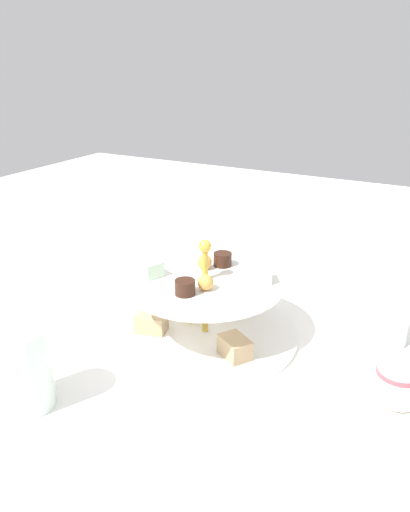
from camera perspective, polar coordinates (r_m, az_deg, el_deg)
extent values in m
plane|color=white|center=(0.84, 0.00, -8.94)|extent=(2.40, 2.40, 0.00)
cylinder|color=white|center=(0.83, 0.00, -8.65)|extent=(0.30, 0.30, 0.01)
cylinder|color=white|center=(0.79, 0.00, -2.91)|extent=(0.24, 0.24, 0.01)
cylinder|color=gold|center=(0.80, 0.00, -4.13)|extent=(0.01, 0.01, 0.16)
sphere|color=gold|center=(0.77, 0.00, 1.11)|extent=(0.02, 0.02, 0.02)
cube|color=tan|center=(0.76, 3.36, -10.17)|extent=(0.06, 0.05, 0.03)
cube|color=tan|center=(0.89, 2.74, -5.08)|extent=(0.03, 0.05, 0.03)
cube|color=tan|center=(0.83, -6.03, -7.44)|extent=(0.05, 0.04, 0.03)
cylinder|color=#E5C660|center=(0.86, -1.34, -6.57)|extent=(0.04, 0.04, 0.01)
cylinder|color=#381E14|center=(0.74, -2.44, -3.48)|extent=(0.03, 0.03, 0.02)
cylinder|color=#381E14|center=(0.83, 2.15, -0.40)|extent=(0.03, 0.03, 0.02)
cube|color=silver|center=(0.80, -6.09, -1.47)|extent=(0.04, 0.04, 0.02)
cube|color=silver|center=(0.78, 6.25, -2.08)|extent=(0.04, 0.04, 0.02)
sphere|color=gold|center=(0.75, 0.06, -2.98)|extent=(0.02, 0.02, 0.02)
sphere|color=gold|center=(0.82, -0.06, -0.69)|extent=(0.02, 0.02, 0.02)
cylinder|color=silver|center=(0.70, -19.58, -11.78)|extent=(0.07, 0.07, 0.11)
cylinder|color=silver|center=(0.86, 19.74, -7.05)|extent=(0.06, 0.06, 0.07)
cylinder|color=white|center=(0.74, 20.52, -14.92)|extent=(0.09, 0.09, 0.01)
cylinder|color=white|center=(0.72, 20.79, -13.28)|extent=(0.06, 0.06, 0.04)
cylinder|color=#D14C56|center=(0.71, 20.99, -12.06)|extent=(0.06, 0.06, 0.01)
cube|color=silver|center=(1.07, -13.33, -2.28)|extent=(0.07, 0.16, 0.00)
cube|color=silver|center=(0.58, 6.55, -25.82)|extent=(0.15, 0.10, 0.00)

